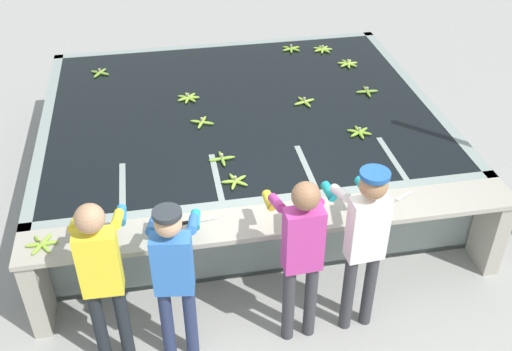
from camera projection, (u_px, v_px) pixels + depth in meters
The scene contains 21 objects.
ground_plane at pixel (280, 306), 5.75m from camera, with size 80.00×80.00×0.00m, color #999993.
wash_tank at pixel (241, 140), 7.35m from camera, with size 4.59×3.79×0.92m.
work_ledge at pixel (277, 240), 5.55m from camera, with size 4.59×0.45×0.92m.
worker_0 at pixel (101, 271), 4.71m from camera, with size 0.42×0.72×1.69m.
worker_1 at pixel (174, 270), 4.79m from camera, with size 0.47×0.73×1.60m.
worker_2 at pixel (301, 248), 4.91m from camera, with size 0.42×0.72×1.70m.
worker_3 at pixel (365, 235), 5.00m from camera, with size 0.43×0.73×1.72m.
banana_bunch_floating_0 at pixel (323, 49), 8.40m from camera, with size 0.28×0.28×0.08m.
banana_bunch_floating_1 at pixel (304, 102), 7.15m from camera, with size 0.28×0.28×0.08m.
banana_bunch_floating_2 at pixel (188, 98), 7.23m from camera, with size 0.28×0.28×0.08m.
banana_bunch_floating_3 at pixel (100, 73), 7.79m from camera, with size 0.26×0.26×0.08m.
banana_bunch_floating_4 at pixel (367, 91), 7.36m from camera, with size 0.28×0.28×0.08m.
banana_bunch_floating_5 at pixel (235, 181), 5.83m from camera, with size 0.27×0.28×0.08m.
banana_bunch_floating_6 at pixel (348, 64), 8.01m from camera, with size 0.28×0.28×0.08m.
banana_bunch_floating_7 at pixel (202, 122), 6.76m from camera, with size 0.27×0.27×0.08m.
banana_bunch_floating_8 at pixel (359, 132), 6.58m from camera, with size 0.26×0.28×0.08m.
banana_bunch_floating_9 at pixel (222, 159), 6.16m from camera, with size 0.28×0.28×0.08m.
banana_bunch_floating_10 at pixel (291, 49), 8.42m from camera, with size 0.28×0.28×0.08m.
banana_bunch_ledge_0 at pixel (42, 244), 5.09m from camera, with size 0.28×0.26×0.08m.
knife_0 at pixel (193, 221), 5.35m from camera, with size 0.35×0.06×0.02m.
knife_1 at pixel (395, 201), 5.58m from camera, with size 0.32×0.20×0.02m.
Camera 1 is at (-0.95, -3.84, 4.37)m, focal length 42.00 mm.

